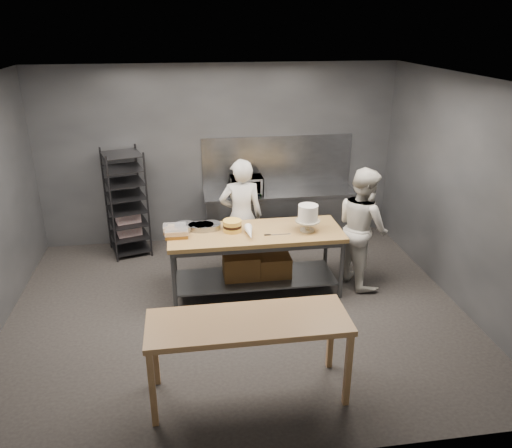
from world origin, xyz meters
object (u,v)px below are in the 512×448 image
Objects in this scene: speed_rack at (127,204)px; chef_behind at (241,217)px; work_table at (255,254)px; microwave at (246,185)px; frosted_cake_stand at (308,215)px; near_counter at (248,327)px; layer_cake at (232,226)px; chef_right at (362,227)px.

chef_behind is (1.76, -0.94, 0.03)m from speed_rack.
microwave is at bearing 86.77° from work_table.
frosted_cake_stand is at bearing -32.77° from speed_rack.
chef_behind is (0.27, 2.77, 0.08)m from near_counter.
chef_behind is at bearing 100.71° from work_table.
microwave is at bearing 2.32° from speed_rack.
microwave is at bearing 75.80° from layer_cake.
chef_right is at bearing -0.88° from layer_cake.
layer_cake is at bearing 172.14° from work_table.
layer_cake is at bearing -44.22° from speed_rack.
chef_right is 2.20m from microwave.
frosted_cake_stand is (0.71, -0.10, 0.59)m from work_table.
speed_rack is at bearing 147.23° from frosted_cake_stand.
chef_behind reaches higher than frosted_cake_stand.
chef_right is at bearing -24.37° from speed_rack.
work_table is 1.58m from chef_right.
microwave is (0.09, 1.65, 0.48)m from work_table.
chef_right reaches higher than frosted_cake_stand.
chef_behind is 6.94× the size of layer_cake.
chef_behind reaches higher than chef_right.
layer_cake is (-0.19, -0.59, 0.11)m from chef_behind.
chef_behind is at bearing 138.67° from frosted_cake_stand.
frosted_cake_stand is 1.47× the size of layer_cake.
chef_right is (1.94, 2.15, 0.06)m from near_counter.
near_counter is at bearing -118.30° from frosted_cake_stand.
speed_rack reaches higher than microwave.
speed_rack is (-1.88, 1.57, 0.28)m from work_table.
chef_right reaches higher than near_counter.
speed_rack and chef_right have the same top height.
layer_cake is (-1.03, 0.14, -0.16)m from frosted_cake_stand.
chef_behind is (-0.12, 0.63, 0.32)m from work_table.
chef_behind reaches higher than near_counter.
chef_behind is 1.02× the size of chef_right.
near_counter is 2.90m from chef_right.
near_counter is 2.19m from layer_cake.
near_counter is 3.69× the size of microwave.
frosted_cake_stand is at bearing -7.94° from layer_cake.
chef_right is at bearing -48.27° from microwave.
microwave reaches higher than layer_cake.
microwave is (0.48, 3.79, 0.24)m from near_counter.
work_table is at bearing 172.02° from frosted_cake_stand.
near_counter is 5.30× the size of frosted_cake_stand.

